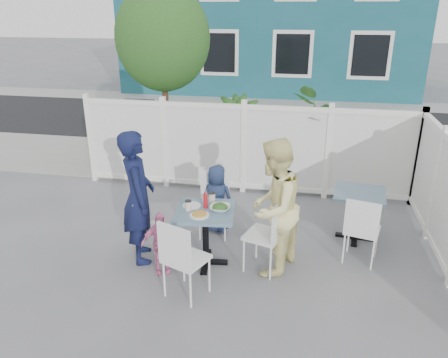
% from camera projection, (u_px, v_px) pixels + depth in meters
% --- Properties ---
extents(ground, '(80.00, 80.00, 0.00)m').
position_uv_depth(ground, '(208.00, 260.00, 5.82)').
color(ground, slate).
extents(near_sidewalk, '(24.00, 2.60, 0.01)m').
position_uv_depth(near_sidewalk, '(248.00, 165.00, 9.28)').
color(near_sidewalk, gray).
rests_on(near_sidewalk, ground).
extents(street, '(24.00, 5.00, 0.01)m').
position_uv_depth(street, '(266.00, 123.00, 12.66)').
color(street, black).
rests_on(street, ground).
extents(far_sidewalk, '(24.00, 1.60, 0.01)m').
position_uv_depth(far_sidewalk, '(275.00, 101.00, 15.48)').
color(far_sidewalk, gray).
rests_on(far_sidewalk, ground).
extents(building, '(11.00, 6.00, 6.00)m').
position_uv_depth(building, '(273.00, 10.00, 17.57)').
color(building, '#134F5A').
rests_on(building, ground).
extents(fence_back, '(5.86, 0.08, 1.60)m').
position_uv_depth(fence_back, '(243.00, 150.00, 7.70)').
color(fence_back, white).
rests_on(fence_back, ground).
extents(fence_right, '(0.08, 3.66, 1.60)m').
position_uv_depth(fence_right, '(448.00, 207.00, 5.54)').
color(fence_right, white).
rests_on(fence_right, ground).
extents(tree, '(1.80, 1.62, 3.59)m').
position_uv_depth(tree, '(162.00, 38.00, 8.16)').
color(tree, '#382316').
rests_on(tree, ground).
extents(utility_cabinet, '(0.64, 0.46, 1.17)m').
position_uv_depth(utility_cabinet, '(138.00, 130.00, 9.70)').
color(utility_cabinet, gold).
rests_on(utility_cabinet, ground).
extents(potted_shrub_a, '(1.09, 1.09, 1.59)m').
position_uv_depth(potted_shrub_a, '(236.00, 138.00, 8.38)').
color(potted_shrub_a, '#224817').
rests_on(potted_shrub_a, ground).
extents(potted_shrub_b, '(1.84, 1.98, 1.80)m').
position_uv_depth(potted_shrub_b, '(334.00, 140.00, 7.92)').
color(potted_shrub_b, '#224817').
rests_on(potted_shrub_b, ground).
extents(main_table, '(0.81, 0.81, 0.77)m').
position_uv_depth(main_table, '(205.00, 222.00, 5.53)').
color(main_table, '#395470').
rests_on(main_table, ground).
extents(spare_table, '(0.76, 0.76, 0.73)m').
position_uv_depth(spare_table, '(359.00, 203.00, 6.16)').
color(spare_table, '#395470').
rests_on(spare_table, ground).
extents(chair_left, '(0.46, 0.47, 0.84)m').
position_uv_depth(chair_left, '(145.00, 223.00, 5.75)').
color(chair_left, white).
rests_on(chair_left, ground).
extents(chair_right, '(0.55, 0.56, 0.99)m').
position_uv_depth(chair_right, '(270.00, 230.00, 5.40)').
color(chair_right, white).
rests_on(chair_right, ground).
extents(chair_back, '(0.46, 0.45, 0.93)m').
position_uv_depth(chair_back, '(214.00, 199.00, 6.35)').
color(chair_back, white).
rests_on(chair_back, ground).
extents(chair_near, '(0.57, 0.57, 0.98)m').
position_uv_depth(chair_near, '(181.00, 255.00, 4.87)').
color(chair_near, white).
rests_on(chair_near, ground).
extents(chair_spare, '(0.51, 0.50, 0.93)m').
position_uv_depth(chair_spare, '(362.00, 226.00, 5.56)').
color(chair_spare, white).
rests_on(chair_spare, ground).
extents(man, '(0.65, 0.76, 1.76)m').
position_uv_depth(man, '(138.00, 197.00, 5.57)').
color(man, '#101538').
rests_on(man, ground).
extents(woman, '(0.90, 1.01, 1.73)m').
position_uv_depth(woman, '(273.00, 208.00, 5.31)').
color(woman, '#F7E74F').
rests_on(woman, ground).
extents(boy, '(0.55, 0.40, 1.03)m').
position_uv_depth(boy, '(217.00, 199.00, 6.42)').
color(boy, navy).
rests_on(boy, ground).
extents(toddler, '(0.52, 0.41, 0.83)m').
position_uv_depth(toddler, '(160.00, 243.00, 5.42)').
color(toddler, pink).
rests_on(toddler, ground).
extents(plate_main, '(0.24, 0.24, 0.02)m').
position_uv_depth(plate_main, '(199.00, 215.00, 5.32)').
color(plate_main, white).
rests_on(plate_main, main_table).
extents(plate_side, '(0.23, 0.23, 0.02)m').
position_uv_depth(plate_side, '(192.00, 206.00, 5.58)').
color(plate_side, white).
rests_on(plate_side, main_table).
extents(salad_bowl, '(0.25, 0.25, 0.06)m').
position_uv_depth(salad_bowl, '(220.00, 208.00, 5.46)').
color(salad_bowl, white).
rests_on(salad_bowl, main_table).
extents(coffee_cup_a, '(0.08, 0.08, 0.12)m').
position_uv_depth(coffee_cup_a, '(188.00, 206.00, 5.45)').
color(coffee_cup_a, beige).
rests_on(coffee_cup_a, main_table).
extents(coffee_cup_b, '(0.08, 0.08, 0.13)m').
position_uv_depth(coffee_cup_b, '(212.00, 198.00, 5.66)').
color(coffee_cup_b, beige).
rests_on(coffee_cup_b, main_table).
extents(ketchup_bottle, '(0.05, 0.05, 0.18)m').
position_uv_depth(ketchup_bottle, '(206.00, 201.00, 5.50)').
color(ketchup_bottle, '#B3131A').
rests_on(ketchup_bottle, main_table).
extents(salt_shaker, '(0.03, 0.03, 0.07)m').
position_uv_depth(salt_shaker, '(203.00, 199.00, 5.71)').
color(salt_shaker, white).
rests_on(salt_shaker, main_table).
extents(pepper_shaker, '(0.03, 0.03, 0.08)m').
position_uv_depth(pepper_shaker, '(205.00, 198.00, 5.73)').
color(pepper_shaker, black).
rests_on(pepper_shaker, main_table).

